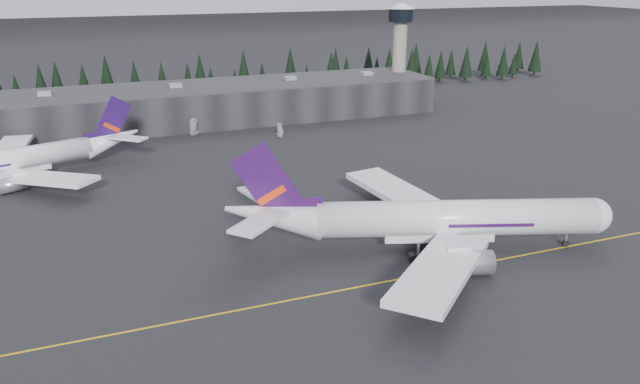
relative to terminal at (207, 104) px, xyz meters
name	(u,v)px	position (x,y,z in m)	size (l,w,h in m)	color
ground	(364,280)	(0.00, -125.00, -6.30)	(1400.00, 1400.00, 0.00)	black
taxiline	(369,285)	(0.00, -127.00, -6.29)	(400.00, 0.40, 0.02)	gold
terminal	(207,104)	(0.00, 0.00, 0.00)	(160.00, 30.00, 12.60)	black
control_tower	(400,43)	(75.00, 3.00, 17.11)	(10.00, 10.00, 37.70)	gray
treeline	(187,83)	(0.00, 37.00, 1.20)	(360.00, 20.00, 15.00)	black
mountain_ridge	(92,4)	(0.00, 875.00, -6.30)	(4400.00, 900.00, 420.00)	white
jet_main	(422,219)	(15.06, -117.76, -0.37)	(69.45, 62.41, 21.03)	silver
jet_parked	(22,159)	(-55.24, -45.02, -1.26)	(59.07, 53.13, 17.87)	white
gse_vehicle_a	(194,133)	(-7.99, -17.25, -5.53)	(2.55, 5.54, 1.54)	silver
gse_vehicle_b	(280,135)	(16.64, -29.37, -5.52)	(1.85, 4.59, 1.56)	silver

